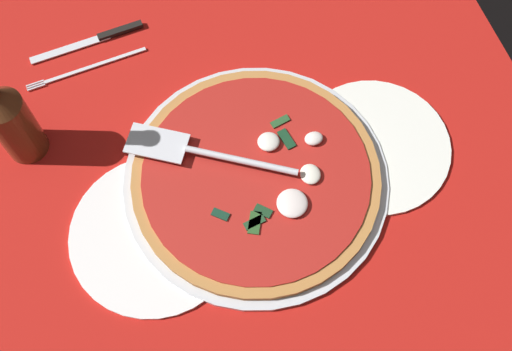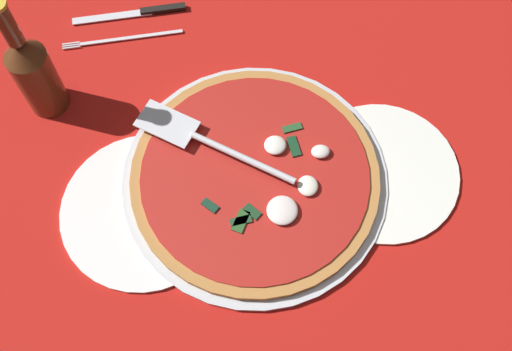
{
  "view_description": "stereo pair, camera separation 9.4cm",
  "coord_description": "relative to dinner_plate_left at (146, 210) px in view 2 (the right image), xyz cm",
  "views": [
    {
      "loc": [
        -9.43,
        -35.35,
        87.77
      ],
      "look_at": [
        2.54,
        2.65,
        2.24
      ],
      "focal_mm": 43.89,
      "sensor_mm": 36.0,
      "label": 1
    },
    {
      "loc": [
        -0.17,
        -37.09,
        87.77
      ],
      "look_at": [
        2.54,
        2.65,
        2.24
      ],
      "focal_mm": 43.89,
      "sensor_mm": 36.0,
      "label": 2
    }
  ],
  "objects": [
    {
      "name": "beer_bottle",
      "position": [
        -15.55,
        20.2,
        8.61
      ],
      "size": [
        6.3,
        6.3,
        24.42
      ],
      "color": "brown",
      "rests_on": "ground_plane"
    },
    {
      "name": "pizza",
      "position": [
        16.95,
        3.77,
        1.48
      ],
      "size": [
        37.84,
        37.84,
        2.61
      ],
      "color": "#B8793C",
      "rests_on": "pizza_pan"
    },
    {
      "name": "ground_plane",
      "position": [
        14.26,
        1.19,
        -0.9
      ],
      "size": [
        100.8,
        100.8,
        0.8
      ],
      "primitive_type": "cube",
      "color": "#B21913"
    },
    {
      "name": "pizza_pan",
      "position": [
        16.8,
        3.84,
        0.12
      ],
      "size": [
        40.57,
        40.57,
        1.24
      ],
      "primitive_type": "cylinder",
      "color": "silver",
      "rests_on": "ground_plane"
    },
    {
      "name": "dinner_plate_right",
      "position": [
        36.41,
        3.93,
        0.0
      ],
      "size": [
        23.84,
        23.84,
        1.0
      ],
      "primitive_type": "cylinder",
      "color": "white",
      "rests_on": "ground_plane"
    },
    {
      "name": "pizza_server",
      "position": [
        10.05,
        8.99,
        3.7
      ],
      "size": [
        24.24,
        16.24,
        1.0
      ],
      "rotation": [
        0.0,
        0.0,
        2.6
      ],
      "color": "silver",
      "rests_on": "pizza"
    },
    {
      "name": "dinner_plate_left",
      "position": [
        0.0,
        0.0,
        0.0
      ],
      "size": [
        25.37,
        25.37,
        1.0
      ],
      "primitive_type": "cylinder",
      "color": "white",
      "rests_on": "ground_plane"
    },
    {
      "name": "place_setting_far",
      "position": [
        -2.56,
        34.71,
        -0.14
      ],
      "size": [
        21.42,
        12.95,
        1.4
      ],
      "rotation": [
        0.0,
        0.0,
        3.24
      ],
      "color": "white",
      "rests_on": "ground_plane"
    }
  ]
}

